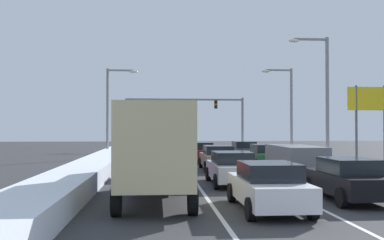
% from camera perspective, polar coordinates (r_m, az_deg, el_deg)
% --- Properties ---
extents(ground_plane, '(120.00, 120.00, 0.00)m').
position_cam_1_polar(ground_plane, '(25.62, 3.42, -6.85)').
color(ground_plane, '#333335').
extents(lane_stripe_between_right_lane_and_center_lane, '(0.14, 47.98, 0.01)m').
position_cam_1_polar(lane_stripe_between_right_lane_and_center_lane, '(30.17, 5.48, -5.96)').
color(lane_stripe_between_right_lane_and_center_lane, silver).
rests_on(lane_stripe_between_right_lane_and_center_lane, ground).
extents(lane_stripe_between_center_lane_and_left_lane, '(0.14, 47.98, 0.01)m').
position_cam_1_polar(lane_stripe_between_center_lane_and_left_lane, '(29.77, -1.01, -6.03)').
color(lane_stripe_between_center_lane_and_left_lane, silver).
rests_on(lane_stripe_between_center_lane_and_left_lane, ground).
extents(snow_bank_right_shoulder, '(1.55, 47.98, 0.77)m').
position_cam_1_polar(snow_bank_right_shoulder, '(31.50, 15.06, -5.03)').
color(snow_bank_right_shoulder, silver).
rests_on(snow_bank_right_shoulder, ground).
extents(snow_bank_left_shoulder, '(2.11, 47.98, 0.81)m').
position_cam_1_polar(snow_bank_left_shoulder, '(29.89, -11.25, -5.22)').
color(snow_bank_left_shoulder, silver).
rests_on(snow_bank_left_shoulder, ground).
extents(sedan_black_right_lane_nearest, '(2.00, 4.50, 1.51)m').
position_cam_1_polar(sedan_black_right_lane_nearest, '(16.82, 19.64, -7.23)').
color(sedan_black_right_lane_nearest, black).
rests_on(sedan_black_right_lane_nearest, ground).
extents(suv_gray_right_lane_second, '(2.16, 4.90, 1.67)m').
position_cam_1_polar(suv_gray_right_lane_second, '(23.46, 13.30, -4.87)').
color(suv_gray_right_lane_second, slate).
rests_on(suv_gray_right_lane_second, ground).
extents(sedan_green_right_lane_third, '(2.00, 4.50, 1.51)m').
position_cam_1_polar(sedan_green_right_lane_third, '(29.47, 9.54, -4.59)').
color(sedan_green_right_lane_third, '#1E5633').
rests_on(sedan_green_right_lane_third, ground).
extents(sedan_charcoal_right_lane_fourth, '(2.00, 4.50, 1.51)m').
position_cam_1_polar(sedan_charcoal_right_lane_fourth, '(35.82, 6.75, -3.97)').
color(sedan_charcoal_right_lane_fourth, '#38383D').
rests_on(sedan_charcoal_right_lane_fourth, ground).
extents(sedan_white_center_lane_nearest, '(2.00, 4.50, 1.51)m').
position_cam_1_polar(sedan_white_center_lane_nearest, '(14.13, 9.87, -8.47)').
color(sedan_white_center_lane_nearest, silver).
rests_on(sedan_white_center_lane_nearest, ground).
extents(sedan_silver_center_lane_second, '(2.00, 4.50, 1.51)m').
position_cam_1_polar(sedan_silver_center_lane_second, '(20.21, 5.17, -6.23)').
color(sedan_silver_center_lane_second, '#B7BABF').
rests_on(sedan_silver_center_lane_second, ground).
extents(sedan_tan_center_lane_third, '(2.00, 4.50, 1.51)m').
position_cam_1_polar(sedan_tan_center_lane_third, '(27.12, 3.36, -4.91)').
color(sedan_tan_center_lane_third, '#937F60').
rests_on(sedan_tan_center_lane_third, ground).
extents(sedan_maroon_center_lane_fourth, '(2.00, 4.50, 1.51)m').
position_cam_1_polar(sedan_maroon_center_lane_fourth, '(33.29, 1.12, -4.20)').
color(sedan_maroon_center_lane_fourth, maroon).
rests_on(sedan_maroon_center_lane_fourth, ground).
extents(box_truck_left_lane_nearest, '(2.53, 7.20, 3.36)m').
position_cam_1_polar(box_truck_left_lane_nearest, '(15.44, -4.82, -3.61)').
color(box_truck_left_lane_nearest, navy).
rests_on(box_truck_left_lane_nearest, ground).
extents(sedan_red_left_lane_second, '(2.00, 4.50, 1.51)m').
position_cam_1_polar(sedan_red_left_lane_second, '(23.40, -4.30, -5.53)').
color(sedan_red_left_lane_second, maroon).
rests_on(sedan_red_left_lane_second, ground).
extents(sedan_black_left_lane_third, '(2.00, 4.50, 1.51)m').
position_cam_1_polar(sedan_black_left_lane_third, '(30.02, -4.64, -4.54)').
color(sedan_black_left_lane_third, black).
rests_on(sedan_black_left_lane_third, ground).
extents(sedan_gray_left_lane_fourth, '(2.00, 4.50, 1.51)m').
position_cam_1_polar(sedan_gray_left_lane_fourth, '(36.63, -4.33, -3.91)').
color(sedan_gray_left_lane_fourth, slate).
rests_on(sedan_gray_left_lane_fourth, ground).
extents(traffic_light_gantry, '(14.00, 0.47, 6.20)m').
position_cam_1_polar(traffic_light_gantry, '(51.68, 0.83, 1.50)').
color(traffic_light_gantry, slate).
rests_on(traffic_light_gantry, ground).
extents(street_lamp_right_near, '(2.66, 0.36, 8.47)m').
position_cam_1_polar(street_lamp_right_near, '(29.51, 16.58, 3.77)').
color(street_lamp_right_near, gray).
rests_on(street_lamp_right_near, ground).
extents(street_lamp_right_mid, '(2.66, 0.36, 7.63)m').
position_cam_1_polar(street_lamp_right_mid, '(37.82, 12.27, 2.03)').
color(street_lamp_right_mid, gray).
rests_on(street_lamp_right_mid, ground).
extents(street_lamp_left_mid, '(2.66, 0.36, 7.71)m').
position_cam_1_polar(street_lamp_left_mid, '(38.23, -10.38, 2.05)').
color(street_lamp_left_mid, gray).
rests_on(street_lamp_left_mid, ground).
extents(roadside_sign_right, '(3.20, 0.16, 5.50)m').
position_cam_1_polar(roadside_sign_right, '(32.28, 22.21, 1.56)').
color(roadside_sign_right, '#59595B').
rests_on(roadside_sign_right, ground).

